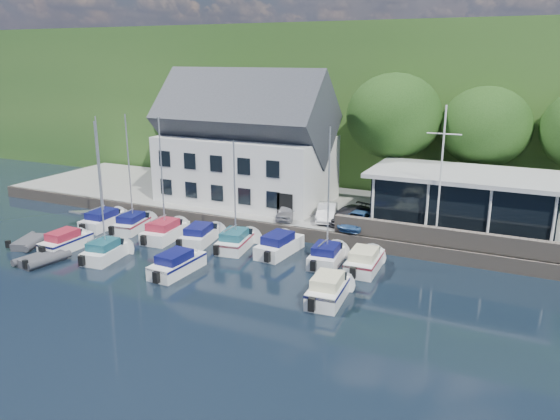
% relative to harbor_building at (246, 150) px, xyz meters
% --- Properties ---
extents(ground, '(180.00, 180.00, 0.00)m').
position_rel_harbor_building_xyz_m(ground, '(7.00, -16.50, -5.35)').
color(ground, black).
rests_on(ground, ground).
extents(quay, '(60.00, 13.00, 1.00)m').
position_rel_harbor_building_xyz_m(quay, '(7.00, 1.00, -4.85)').
color(quay, gray).
rests_on(quay, ground).
extents(quay_face, '(60.00, 0.30, 1.00)m').
position_rel_harbor_building_xyz_m(quay_face, '(7.00, -5.50, -4.85)').
color(quay_face, '#695E54').
rests_on(quay_face, ground).
extents(hillside, '(160.00, 75.00, 16.00)m').
position_rel_harbor_building_xyz_m(hillside, '(7.00, 45.50, 2.65)').
color(hillside, '#264C1C').
rests_on(hillside, ground).
extents(field_patch, '(50.00, 30.00, 0.30)m').
position_rel_harbor_building_xyz_m(field_patch, '(15.00, 53.50, 10.80)').
color(field_patch, '#5B6934').
rests_on(field_patch, hillside).
extents(harbor_building, '(14.40, 8.20, 8.70)m').
position_rel_harbor_building_xyz_m(harbor_building, '(0.00, 0.00, 0.00)').
color(harbor_building, silver).
rests_on(harbor_building, quay).
extents(club_pavilion, '(13.20, 7.20, 4.10)m').
position_rel_harbor_building_xyz_m(club_pavilion, '(18.00, -0.50, -2.30)').
color(club_pavilion, black).
rests_on(club_pavilion, quay).
extents(seawall, '(18.00, 0.50, 1.20)m').
position_rel_harbor_building_xyz_m(seawall, '(19.00, -5.10, -3.75)').
color(seawall, '#695E54').
rests_on(seawall, quay).
extents(gangway, '(1.20, 6.00, 1.40)m').
position_rel_harbor_building_xyz_m(gangway, '(-9.50, -7.50, -5.35)').
color(gangway, '#BABABF').
rests_on(gangway, ground).
extents(car_silver, '(2.04, 3.45, 1.10)m').
position_rel_harbor_building_xyz_m(car_silver, '(5.56, -3.80, -3.80)').
color(car_silver, '#B3B2B7').
rests_on(car_silver, quay).
extents(car_white, '(2.27, 4.04, 1.26)m').
position_rel_harbor_building_xyz_m(car_white, '(8.47, -2.85, -3.72)').
color(car_white, silver).
rests_on(car_white, quay).
extents(car_dgrey, '(2.97, 4.43, 1.19)m').
position_rel_harbor_building_xyz_m(car_dgrey, '(10.18, -2.78, -3.75)').
color(car_dgrey, '#2A2A2E').
rests_on(car_dgrey, quay).
extents(car_blue, '(1.67, 3.70, 1.23)m').
position_rel_harbor_building_xyz_m(car_blue, '(11.15, -3.71, -3.73)').
color(car_blue, '#2E558E').
rests_on(car_blue, quay).
extents(flagpole, '(2.17, 0.20, 9.06)m').
position_rel_harbor_building_xyz_m(flagpole, '(16.86, -4.41, 0.18)').
color(flagpole, silver).
rests_on(flagpole, quay).
extents(tree_0, '(5.88, 5.88, 8.03)m').
position_rel_harbor_building_xyz_m(tree_0, '(-10.85, 6.08, -0.33)').
color(tree_0, '#17330F').
rests_on(tree_0, quay).
extents(tree_1, '(7.76, 7.76, 10.60)m').
position_rel_harbor_building_xyz_m(tree_1, '(-5.48, 4.71, 0.95)').
color(tree_1, '#17330F').
rests_on(tree_1, quay).
extents(tree_3, '(7.86, 7.86, 10.74)m').
position_rel_harbor_building_xyz_m(tree_3, '(11.31, 4.90, 1.02)').
color(tree_3, '#17330F').
rests_on(tree_3, quay).
extents(tree_4, '(7.15, 7.15, 9.78)m').
position_rel_harbor_building_xyz_m(tree_4, '(18.41, 6.17, 0.54)').
color(tree_4, '#17330F').
rests_on(tree_4, quay).
extents(boat_r1_0, '(2.20, 6.02, 8.40)m').
position_rel_harbor_building_xyz_m(boat_r1_0, '(-7.87, -9.00, -1.15)').
color(boat_r1_0, white).
rests_on(boat_r1_0, ground).
extents(boat_r1_1, '(2.71, 5.62, 8.19)m').
position_rel_harbor_building_xyz_m(boat_r1_1, '(-5.26, -8.72, -1.25)').
color(boat_r1_1, white).
rests_on(boat_r1_1, ground).
extents(boat_r1_2, '(2.63, 6.00, 8.81)m').
position_rel_harbor_building_xyz_m(boat_r1_2, '(-1.74, -9.37, -0.94)').
color(boat_r1_2, white).
rests_on(boat_r1_2, ground).
extents(boat_r1_3, '(2.77, 5.84, 1.35)m').
position_rel_harbor_building_xyz_m(boat_r1_3, '(1.06, -8.93, -4.68)').
color(boat_r1_3, white).
rests_on(boat_r1_3, ground).
extents(boat_r1_4, '(2.73, 5.66, 8.42)m').
position_rel_harbor_building_xyz_m(boat_r1_4, '(4.03, -8.98, -1.14)').
color(boat_r1_4, white).
rests_on(boat_r1_4, ground).
extents(boat_r1_5, '(2.38, 6.05, 1.47)m').
position_rel_harbor_building_xyz_m(boat_r1_5, '(7.20, -8.55, -4.61)').
color(boat_r1_5, white).
rests_on(boat_r1_5, ground).
extents(boat_r1_6, '(2.40, 5.18, 8.34)m').
position_rel_harbor_building_xyz_m(boat_r1_6, '(10.81, -8.96, -1.18)').
color(boat_r1_6, white).
rests_on(boat_r1_6, ground).
extents(boat_r1_7, '(2.18, 5.51, 1.42)m').
position_rel_harbor_building_xyz_m(boat_r1_7, '(13.32, -8.90, -4.64)').
color(boat_r1_7, white).
rests_on(boat_r1_7, ground).
extents(boat_r2_0, '(1.73, 5.41, 1.42)m').
position_rel_harbor_building_xyz_m(boat_r2_0, '(-6.55, -14.22, -4.64)').
color(boat_r2_0, white).
rests_on(boat_r2_0, ground).
extents(boat_r2_1, '(2.48, 5.25, 8.30)m').
position_rel_harbor_building_xyz_m(boat_r2_1, '(-2.73, -14.46, -1.20)').
color(boat_r2_1, white).
rests_on(boat_r2_1, ground).
extents(boat_r2_2, '(2.05, 5.86, 1.41)m').
position_rel_harbor_building_xyz_m(boat_r2_2, '(2.92, -14.36, -4.64)').
color(boat_r2_2, white).
rests_on(boat_r2_2, ground).
extents(boat_r2_4, '(2.31, 5.52, 1.53)m').
position_rel_harbor_building_xyz_m(boat_r2_4, '(12.82, -14.04, -4.58)').
color(boat_r2_4, white).
rests_on(boat_r2_4, ground).
extents(dinghy_0, '(2.77, 3.49, 0.71)m').
position_rel_harbor_building_xyz_m(dinghy_0, '(-9.58, -14.75, -5.00)').
color(dinghy_0, '#393A3F').
rests_on(dinghy_0, ground).
extents(dinghy_1, '(2.44, 3.48, 0.75)m').
position_rel_harbor_building_xyz_m(dinghy_1, '(-6.04, -16.81, -4.98)').
color(dinghy_1, '#393A3F').
rests_on(dinghy_1, ground).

